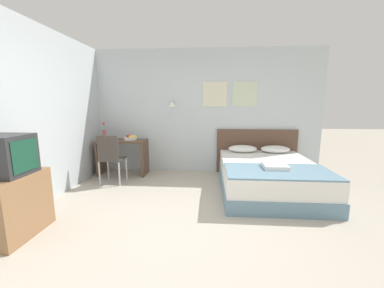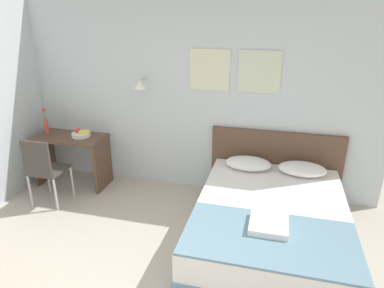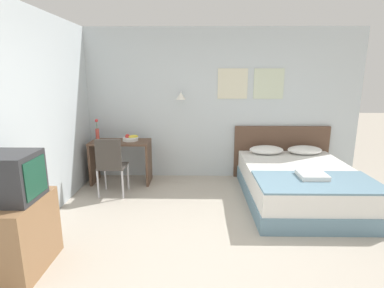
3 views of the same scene
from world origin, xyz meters
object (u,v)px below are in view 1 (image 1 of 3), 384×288
at_px(flower_vase, 104,133).
at_px(television, 6,155).
at_px(pillow_left, 243,149).
at_px(folded_towel_near_foot, 275,166).
at_px(desk, 123,151).
at_px(desk_chair, 110,156).
at_px(bed, 268,176).
at_px(tv_stand, 13,206).
at_px(headboard, 256,151).
at_px(fruit_bowl, 131,138).
at_px(throw_blanket, 279,171).
at_px(pillow_right, 275,149).

bearing_deg(flower_vase, television, -89.40).
relative_size(pillow_left, folded_towel_near_foot, 1.64).
bearing_deg(desk, folded_towel_near_foot, -23.04).
height_order(desk, desk_chair, desk_chair).
xyz_separation_m(bed, tv_stand, (-3.24, -1.68, 0.11)).
bearing_deg(headboard, desk, -173.38).
bearing_deg(fruit_bowl, folded_towel_near_foot, -25.02).
xyz_separation_m(folded_towel_near_foot, desk_chair, (-2.84, 0.58, -0.02)).
bearing_deg(television, fruit_bowl, 77.49).
height_order(pillow_left, folded_towel_near_foot, pillow_left).
xyz_separation_m(fruit_bowl, television, (-0.55, -2.47, 0.17)).
distance_m(throw_blanket, desk, 3.17).
xyz_separation_m(bed, headboard, (0.00, 1.08, 0.22)).
xyz_separation_m(headboard, tv_stand, (-3.24, -2.76, -0.11)).
distance_m(pillow_left, folded_towel_near_foot, 1.31).
distance_m(desk, flower_vase, 0.56).
distance_m(pillow_left, flower_vase, 2.95).
bearing_deg(throw_blanket, tv_stand, -161.68).
height_order(pillow_left, tv_stand, tv_stand).
bearing_deg(tv_stand, throw_blanket, 18.32).
xyz_separation_m(desk_chair, fruit_bowl, (0.17, 0.66, 0.24)).
distance_m(folded_towel_near_foot, tv_stand, 3.45).
relative_size(pillow_right, tv_stand, 0.80).
distance_m(pillow_right, folded_towel_near_foot, 1.32).
relative_size(headboard, throw_blanket, 1.11).
relative_size(desk_chair, fruit_bowl, 3.44).
distance_m(bed, folded_towel_near_foot, 0.56).
bearing_deg(folded_towel_near_foot, flower_vase, 158.75).
bearing_deg(desk_chair, pillow_left, 15.34).
xyz_separation_m(folded_towel_near_foot, tv_stand, (-3.22, -1.22, -0.20)).
xyz_separation_m(pillow_left, folded_towel_near_foot, (0.31, -1.28, -0.02)).
height_order(folded_towel_near_foot, desk_chair, desk_chair).
xyz_separation_m(desk, fruit_bowl, (0.17, 0.04, 0.28)).
relative_size(desk_chair, television, 2.08).
distance_m(folded_towel_near_foot, desk_chair, 2.90).
distance_m(folded_towel_near_foot, desk, 3.09).
relative_size(pillow_right, folded_towel_near_foot, 1.64).
bearing_deg(fruit_bowl, desk_chair, -104.47).
bearing_deg(television, bed, 27.46).
height_order(bed, folded_towel_near_foot, folded_towel_near_foot).
bearing_deg(throw_blanket, desk_chair, 165.69).
xyz_separation_m(folded_towel_near_foot, television, (-3.22, -1.22, 0.38)).
relative_size(bed, headboard, 1.23).
distance_m(tv_stand, television, 0.59).
distance_m(bed, television, 3.71).
bearing_deg(flower_vase, headboard, 4.89).
distance_m(pillow_right, tv_stand, 4.36).
bearing_deg(fruit_bowl, bed, -16.26).
bearing_deg(pillow_right, fruit_bowl, -179.44).
distance_m(desk, desk_chair, 0.63).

